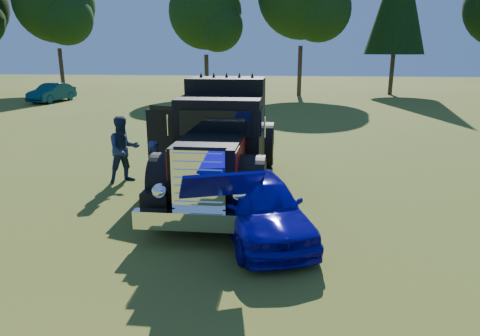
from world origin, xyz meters
name	(u,v)px	position (x,y,z in m)	size (l,w,h in m)	color
ground	(138,237)	(0.00, 0.00, 0.00)	(120.00, 120.00, 0.00)	#3B5A1A
diamond_t_truck	(222,147)	(1.32, 3.00, 1.28)	(3.34, 7.16, 3.00)	black
hotrod_coupe	(259,204)	(2.46, 0.43, 0.65)	(2.69, 4.30, 1.89)	#060C8E
spectator_near	(156,172)	(-0.20, 2.09, 0.79)	(0.58, 0.38, 1.59)	#1C2243
spectator_far	(124,150)	(-1.66, 3.74, 0.96)	(0.93, 0.73, 1.92)	#1C2D43
distant_teal_car	(52,93)	(-14.64, 22.97, 0.68)	(1.45, 4.15, 1.37)	#093B35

